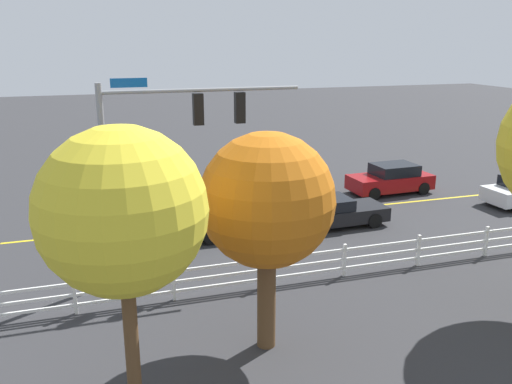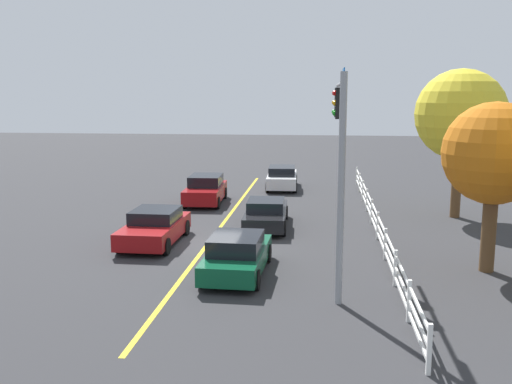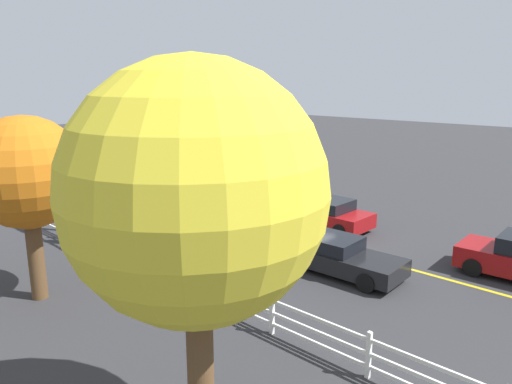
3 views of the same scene
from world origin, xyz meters
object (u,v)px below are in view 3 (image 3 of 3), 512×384
Objects in this scene: car_0 at (335,255)px; car_4 at (210,216)px; tree_0 at (27,174)px; car_2 at (324,213)px; tree_2 at (195,193)px.

car_4 reaches higher than car_0.
tree_0 reaches higher than car_4.
car_0 is 10.33m from tree_0.
car_4 is (3.56, 3.83, -0.00)m from car_2.
tree_2 is (-6.42, 13.02, 4.24)m from car_2.
car_4 is at bearing 47.69° from car_2.
tree_0 is at bearing -79.59° from car_4.
car_2 reaches higher than car_0.
tree_2 reaches higher than car_4.
tree_2 is at bearing 116.82° from car_2.
car_4 is 14.21m from tree_2.
tree_2 is at bearing -41.05° from car_4.
car_2 is 5.23m from car_4.
car_0 is 0.85× the size of tree_0.
car_4 is 9.04m from tree_0.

